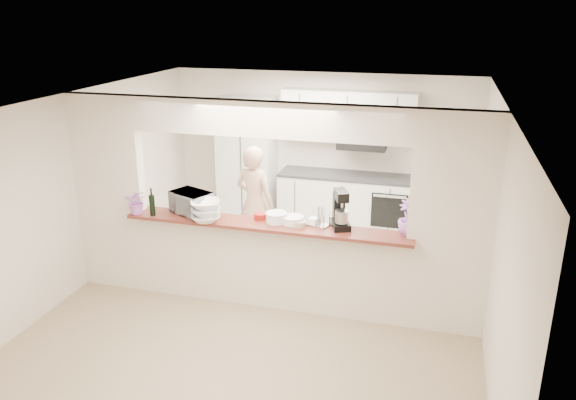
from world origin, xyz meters
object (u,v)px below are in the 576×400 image
at_px(toaster_oven, 191,202).
at_px(stand_mixer, 340,211).
at_px(person, 255,204).
at_px(refrigerator, 448,189).

xyz_separation_m(toaster_oven, stand_mixer, (1.83, 0.01, 0.07)).
xyz_separation_m(toaster_oven, person, (0.41, 1.19, -0.39)).
distance_m(toaster_oven, stand_mixer, 1.83).
relative_size(refrigerator, toaster_oven, 3.52).
xyz_separation_m(refrigerator, toaster_oven, (-3.04, -2.60, 0.37)).
height_order(refrigerator, person, refrigerator).
distance_m(refrigerator, stand_mixer, 2.89).
relative_size(refrigerator, person, 1.02).
height_order(toaster_oven, person, person).
bearing_deg(person, stand_mixer, 157.11).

